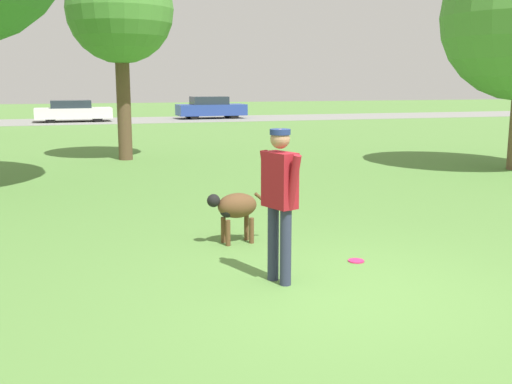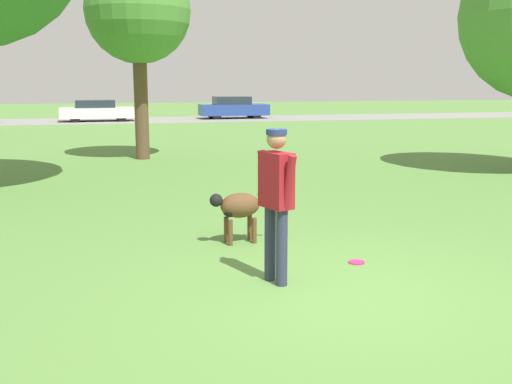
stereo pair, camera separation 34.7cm
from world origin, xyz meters
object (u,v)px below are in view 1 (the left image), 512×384
object	(u,v)px
person	(280,192)
parked_car_blue	(211,108)
dog	(235,207)
tree_mid_center	(120,11)
parked_car_white	(73,111)
frisbee	(356,261)

from	to	relation	value
person	parked_car_blue	size ratio (longest dim) A/B	0.42
dog	parked_car_blue	bearing A→B (deg)	-107.67
parked_car_blue	tree_mid_center	bearing A→B (deg)	-111.72
tree_mid_center	parked_car_white	distance (m)	18.33
dog	tree_mid_center	size ratio (longest dim) A/B	0.17
dog	frisbee	bearing A→B (deg)	127.97
person	dog	size ratio (longest dim) A/B	1.80
tree_mid_center	parked_car_white	world-z (taller)	tree_mid_center
person	parked_car_blue	world-z (taller)	person
parked_car_white	parked_car_blue	distance (m)	8.22
person	dog	bearing A→B (deg)	161.56
dog	parked_car_white	world-z (taller)	parked_car_white
person	parked_car_white	world-z (taller)	person
dog	parked_car_white	distance (m)	27.90
dog	parked_car_blue	xyz separation A→B (m)	(5.83, 28.57, 0.14)
parked_car_white	parked_car_blue	size ratio (longest dim) A/B	1.01
dog	tree_mid_center	world-z (taller)	tree_mid_center
person	parked_car_blue	distance (m)	30.91
dog	parked_car_white	xyz separation A→B (m)	(-2.35, 27.80, 0.09)
parked_car_blue	person	bearing A→B (deg)	-102.98
person	parked_car_white	distance (m)	29.69
tree_mid_center	parked_car_blue	distance (m)	20.12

